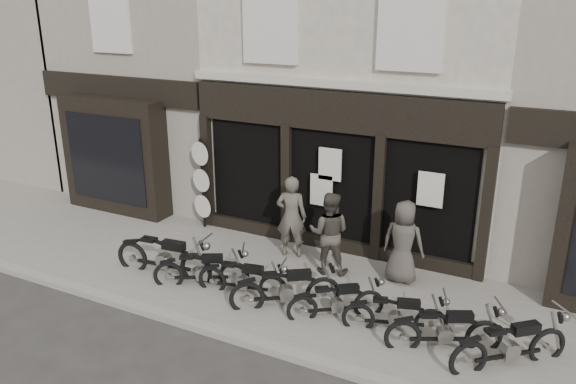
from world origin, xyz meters
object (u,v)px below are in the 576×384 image
at_px(motorcycle_6, 445,334).
at_px(man_centre, 329,233).
at_px(motorcycle_2, 243,282).
at_px(motorcycle_4, 337,304).
at_px(motorcycle_3, 287,292).
at_px(motorcycle_7, 510,349).
at_px(man_left, 291,217).
at_px(motorcycle_1, 202,273).
at_px(man_right, 403,242).
at_px(motorcycle_0, 165,260).
at_px(motorcycle_5, 396,318).
at_px(advert_sign_post, 202,187).

height_order(motorcycle_6, man_centre, man_centre).
distance_m(motorcycle_2, motorcycle_4, 2.02).
relative_size(motorcycle_3, motorcycle_7, 1.08).
bearing_deg(motorcycle_7, man_centre, 114.93).
distance_m(motorcycle_3, man_left, 2.40).
relative_size(motorcycle_1, man_centre, 1.00).
bearing_deg(motorcycle_6, motorcycle_3, 153.21).
bearing_deg(man_right, motorcycle_6, 124.36).
relative_size(motorcycle_7, man_right, 0.98).
relative_size(motorcycle_0, motorcycle_7, 1.33).
bearing_deg(motorcycle_2, man_centre, 44.79).
bearing_deg(man_left, motorcycle_7, 143.14).
bearing_deg(man_centre, motorcycle_3, 71.90).
xyz_separation_m(motorcycle_5, man_right, (-0.44, 1.88, 0.66)).
bearing_deg(motorcycle_7, motorcycle_4, 136.40).
bearing_deg(motorcycle_4, motorcycle_6, -39.26).
xyz_separation_m(motorcycle_2, motorcycle_4, (2.02, 0.06, -0.01)).
bearing_deg(man_right, advert_sign_post, -5.39).
relative_size(motorcycle_0, motorcycle_6, 1.25).
bearing_deg(motorcycle_0, advert_sign_post, 100.80).
distance_m(motorcycle_1, man_centre, 2.82).
height_order(motorcycle_4, motorcycle_6, motorcycle_6).
relative_size(motorcycle_0, advert_sign_post, 0.94).
bearing_deg(man_left, motorcycle_4, 120.38).
height_order(motorcycle_0, motorcycle_2, motorcycle_0).
bearing_deg(motorcycle_4, motorcycle_3, 150.30).
bearing_deg(motorcycle_6, motorcycle_1, 153.39).
relative_size(motorcycle_0, motorcycle_1, 1.28).
relative_size(motorcycle_3, motorcycle_5, 1.05).
bearing_deg(motorcycle_2, motorcycle_5, -8.91).
height_order(motorcycle_2, advert_sign_post, advert_sign_post).
bearing_deg(advert_sign_post, motorcycle_6, -8.41).
bearing_deg(man_left, advert_sign_post, -24.11).
bearing_deg(man_left, motorcycle_2, 74.17).
height_order(motorcycle_7, man_centre, man_centre).
distance_m(motorcycle_2, man_centre, 2.14).
distance_m(motorcycle_7, man_centre, 4.36).
bearing_deg(motorcycle_2, man_left, 77.72).
distance_m(motorcycle_3, man_centre, 1.84).
xyz_separation_m(motorcycle_7, advert_sign_post, (-7.86, 2.60, 0.81)).
bearing_deg(motorcycle_5, motorcycle_7, -22.71).
height_order(motorcycle_0, man_right, man_right).
bearing_deg(motorcycle_7, motorcycle_6, 138.41).
bearing_deg(motorcycle_6, motorcycle_4, 150.04).
relative_size(motorcycle_1, motorcycle_3, 0.96).
bearing_deg(man_right, motorcycle_2, 36.70).
bearing_deg(motorcycle_6, motorcycle_7, -26.92).
bearing_deg(motorcycle_5, motorcycle_0, 163.22).
bearing_deg(motorcycle_7, motorcycle_0, 138.51).
relative_size(motorcycle_5, advert_sign_post, 0.73).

